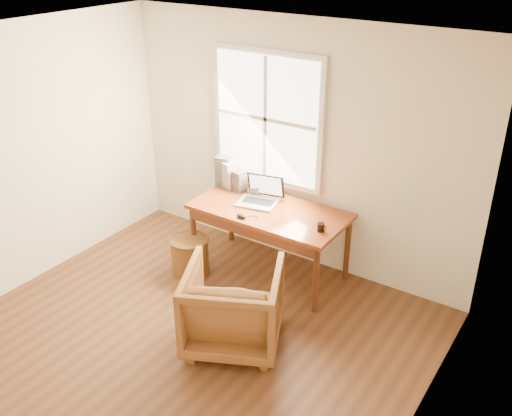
# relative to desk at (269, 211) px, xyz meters

# --- Properties ---
(room_shell) EXTENTS (4.04, 4.54, 2.64)m
(room_shell) POSITION_rel_desk_xyz_m (-0.02, -1.64, 0.59)
(room_shell) COLOR brown
(room_shell) RESTS_ON ground
(desk) EXTENTS (1.60, 0.80, 0.04)m
(desk) POSITION_rel_desk_xyz_m (0.00, 0.00, 0.00)
(desk) COLOR brown
(desk) RESTS_ON room_shell
(armchair) EXTENTS (1.09, 1.10, 0.76)m
(armchair) POSITION_rel_desk_xyz_m (0.35, -1.13, -0.35)
(armchair) COLOR brown
(armchair) RESTS_ON room_shell
(wicker_stool) EXTENTS (0.52, 0.52, 0.39)m
(wicker_stool) POSITION_rel_desk_xyz_m (-0.70, -0.46, -0.53)
(wicker_stool) COLOR brown
(wicker_stool) RESTS_ON room_shell
(laptop) EXTENTS (0.50, 0.51, 0.31)m
(laptop) POSITION_rel_desk_xyz_m (-0.17, 0.02, 0.18)
(laptop) COLOR #ABAEB3
(laptop) RESTS_ON desk
(mouse) EXTENTS (0.12, 0.08, 0.04)m
(mouse) POSITION_rel_desk_xyz_m (-0.13, -0.31, 0.04)
(mouse) COLOR black
(mouse) RESTS_ON desk
(coffee_mug) EXTENTS (0.09, 0.09, 0.08)m
(coffee_mug) POSITION_rel_desk_xyz_m (0.65, -0.12, 0.06)
(coffee_mug) COLOR black
(coffee_mug) RESTS_ON desk
(cd_stack_a) EXTENTS (0.19, 0.18, 0.30)m
(cd_stack_a) POSITION_rel_desk_xyz_m (-0.65, 0.21, 0.17)
(cd_stack_a) COLOR silver
(cd_stack_a) RESTS_ON desk
(cd_stack_b) EXTENTS (0.17, 0.16, 0.23)m
(cd_stack_b) POSITION_rel_desk_xyz_m (-0.53, 0.20, 0.13)
(cd_stack_b) COLOR #26262B
(cd_stack_b) RESTS_ON desk
(cd_stack_c) EXTENTS (0.18, 0.17, 0.34)m
(cd_stack_c) POSITION_rel_desk_xyz_m (-0.75, 0.23, 0.19)
(cd_stack_c) COLOR gray
(cd_stack_c) RESTS_ON desk
(cd_stack_d) EXTENTS (0.14, 0.12, 0.16)m
(cd_stack_d) POSITION_rel_desk_xyz_m (-0.33, 0.23, 0.10)
(cd_stack_d) COLOR silver
(cd_stack_d) RESTS_ON desk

